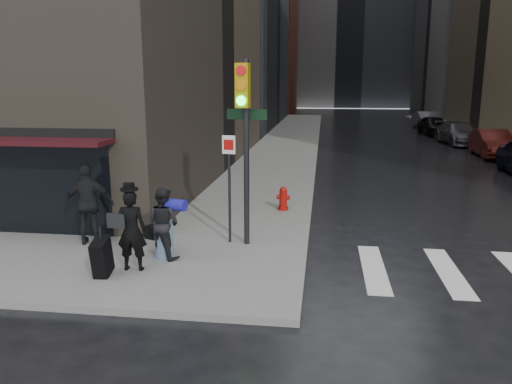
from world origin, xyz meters
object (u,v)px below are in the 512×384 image
Objects in this scene: traffic_light at (243,128)px; parked_car_5 at (426,120)px; man_jeans at (163,223)px; parked_car_3 at (458,133)px; fire_hydrant at (283,200)px; man_greycoat at (89,204)px; parked_car_2 at (492,144)px; parked_car_4 at (434,126)px; man_overcoat at (125,235)px.

parked_car_5 is (10.90, 34.78, -2.26)m from traffic_light.
traffic_light is at bearing -111.50° from parked_car_5.
parked_car_3 is (12.42, 24.26, -0.25)m from man_jeans.
fire_hydrant is (2.32, 4.69, -0.49)m from man_jeans.
man_greycoat reaches higher than parked_car_2.
parked_car_4 is (-0.70, 11.66, -0.01)m from parked_car_2.
man_overcoat is at bearing -113.64° from parked_car_5.
parked_car_4 is at bearing -131.53° from man_greycoat.
man_jeans reaches higher than parked_car_5.
fire_hydrant is 22.03m from parked_car_3.
man_overcoat reaches higher than parked_car_3.
traffic_light is 25.61m from parked_car_3.
man_greycoat is 27.66m from parked_car_3.
man_overcoat is 0.39× the size of parked_car_3.
man_jeans is 0.36× the size of parked_car_2.
parked_car_2 reaches higher than parked_car_4.
traffic_light is at bearing -120.50° from parked_car_3.
parked_car_5 is (12.55, 35.92, -0.22)m from man_jeans.
man_overcoat is 0.42× the size of parked_car_2.
traffic_light reaches higher than parked_car_4.
man_overcoat is 6.30m from fire_hydrant.
parked_car_5 is (0.12, 11.66, 0.03)m from parked_car_3.
parked_car_5 is at bearing -87.01° from man_jeans.
fire_hydrant is at bearing 89.55° from traffic_light.
traffic_light reaches higher than parked_car_5.
parked_car_2 is at bearing -93.45° from parked_car_5.
fire_hydrant is at bearing -122.81° from parked_car_3.
parked_car_2 is at bearing 52.84° from fire_hydrant.
man_overcoat is 2.30m from man_greycoat.
parked_car_2 is (12.75, 18.43, -0.21)m from man_jeans.
man_overcoat is 3.64m from traffic_light.
parked_car_4 is 0.96× the size of parked_car_5.
man_greycoat is at bearing -121.00° from parked_car_4.
traffic_light is at bearing -100.79° from fire_hydrant.
traffic_light reaches higher than man_greycoat.
fire_hydrant is at bearing -116.19° from parked_car_4.
parked_car_3 is (-0.32, 5.83, -0.03)m from parked_car_2.
parked_car_3 is at bearing 75.36° from traffic_light.
parked_car_3 reaches higher than fire_hydrant.
man_overcoat is 0.44× the size of parked_car_4.
man_overcoat reaches higher than parked_car_5.
parked_car_5 is at bearing 71.88° from fire_hydrant.
parked_car_3 is at bearing -94.71° from parked_car_5.
fire_hydrant is 0.17× the size of parked_car_4.
traffic_light reaches higher than fire_hydrant.
parked_car_3 is at bearing -94.87° from man_jeans.
man_jeans is at bearing -122.96° from parked_car_2.
traffic_light is at bearing 170.37° from man_greycoat.
man_greycoat reaches higher than man_overcoat.
parked_car_2 is (11.10, 17.29, -2.26)m from traffic_light.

